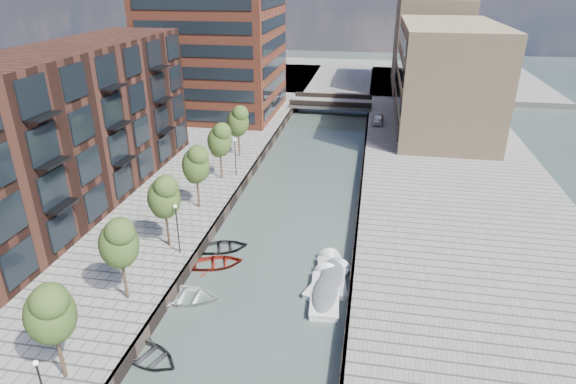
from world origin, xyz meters
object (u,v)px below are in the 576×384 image
(tree_2, at_px, (118,241))
(sloop_3, at_px, (186,300))
(tree_1, at_px, (50,311))
(tree_3, at_px, (164,196))
(sloop_1, at_px, (149,359))
(tree_4, at_px, (196,163))
(motorboat_2, at_px, (331,280))
(sloop_4, at_px, (223,249))
(motorboat_1, at_px, (325,291))
(tree_6, at_px, (238,120))
(tree_5, at_px, (220,139))
(motorboat_4, at_px, (331,274))
(sloop_2, at_px, (217,265))
(bridge, at_px, (332,103))
(car, at_px, (378,119))

(tree_2, bearing_deg, sloop_3, 27.26)
(tree_1, relative_size, tree_3, 1.00)
(sloop_1, xyz_separation_m, sloop_3, (0.08, 5.78, 0.00))
(tree_4, height_order, motorboat_2, tree_4)
(sloop_4, distance_m, motorboat_1, 10.01)
(motorboat_2, bearing_deg, tree_6, 120.27)
(sloop_1, bearing_deg, tree_5, 28.25)
(tree_2, bearing_deg, tree_6, 90.00)
(motorboat_2, relative_size, motorboat_4, 0.91)
(tree_6, bearing_deg, sloop_2, -79.26)
(tree_3, bearing_deg, bridge, 79.75)
(sloop_4, height_order, motorboat_1, motorboat_1)
(car, bearing_deg, tree_3, -110.94)
(sloop_4, relative_size, motorboat_1, 0.74)
(tree_6, bearing_deg, tree_4, -90.00)
(sloop_1, height_order, car, car)
(tree_6, bearing_deg, sloop_3, -82.79)
(motorboat_1, bearing_deg, car, 85.38)
(sloop_1, relative_size, sloop_4, 0.98)
(tree_3, distance_m, motorboat_4, 13.99)
(sloop_2, relative_size, motorboat_4, 0.73)
(tree_3, distance_m, motorboat_2, 14.11)
(sloop_1, relative_size, motorboat_2, 0.81)
(bridge, xyz_separation_m, tree_5, (-8.50, -33.00, 3.92))
(tree_4, bearing_deg, tree_5, 90.00)
(tree_2, xyz_separation_m, tree_3, (0.00, 7.00, 0.00))
(sloop_1, bearing_deg, sloop_3, 20.08)
(tree_2, height_order, sloop_3, tree_2)
(tree_6, relative_size, motorboat_1, 1.04)
(tree_4, relative_size, tree_5, 1.00)
(bridge, height_order, tree_2, tree_2)
(tree_6, xyz_separation_m, sloop_1, (3.24, -32.06, -5.31))
(tree_6, distance_m, sloop_1, 32.66)
(tree_3, bearing_deg, tree_2, -90.00)
(tree_4, bearing_deg, tree_6, 90.00)
(tree_4, height_order, sloop_2, tree_4)
(sloop_3, bearing_deg, tree_3, 28.70)
(sloop_4, bearing_deg, motorboat_4, -125.23)
(tree_2, xyz_separation_m, sloop_2, (4.12, 6.26, -5.31))
(sloop_2, height_order, sloop_3, sloop_3)
(tree_2, height_order, sloop_1, tree_2)
(bridge, xyz_separation_m, sloop_4, (-4.62, -45.39, -1.39))
(tree_2, xyz_separation_m, motorboat_4, (13.02, 6.35, -5.09))
(tree_2, distance_m, car, 47.52)
(tree_5, bearing_deg, tree_3, -90.00)
(tree_1, xyz_separation_m, tree_2, (0.00, 7.00, 0.00))
(bridge, bearing_deg, tree_4, -102.00)
(sloop_2, relative_size, motorboat_2, 0.80)
(tree_6, bearing_deg, tree_2, -90.00)
(tree_1, xyz_separation_m, tree_6, (0.00, 35.00, 0.00))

